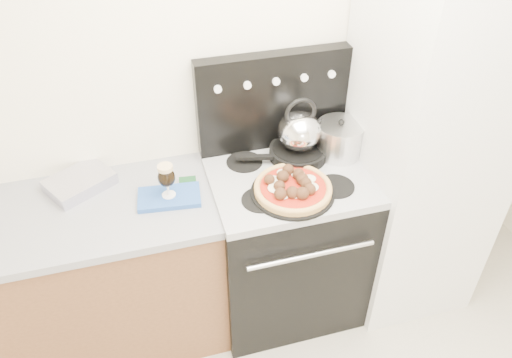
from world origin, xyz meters
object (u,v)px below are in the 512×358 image
object	(u,v)px
oven_mitt	(169,197)
stove_body	(285,244)
base_cabinet	(73,285)
skillet	(298,152)
pizza	(293,187)
pizza_pan	(293,192)
stock_pot	(339,140)
tea_kettle	(300,128)
beer_glass	(167,181)
fridge	(422,149)

from	to	relation	value
oven_mitt	stove_body	bearing A→B (deg)	0.72
base_cabinet	skillet	distance (m)	1.31
oven_mitt	pizza	xyz separation A→B (m)	(0.55, -0.13, 0.05)
oven_mitt	pizza_pan	bearing A→B (deg)	-13.59
stove_body	pizza_pan	world-z (taller)	pizza_pan
stock_pot	pizza	bearing A→B (deg)	-143.82
stove_body	pizza	xyz separation A→B (m)	(-0.03, -0.14, 0.52)
base_cabinet	oven_mitt	bearing A→B (deg)	-3.49
tea_kettle	oven_mitt	bearing A→B (deg)	173.29
stove_body	tea_kettle	bearing A→B (deg)	53.62
skillet	stock_pot	xyz separation A→B (m)	(0.20, -0.03, 0.06)
pizza_pan	base_cabinet	bearing A→B (deg)	171.29
beer_glass	pizza_pan	distance (m)	0.57
fridge	beer_glass	size ratio (longest dim) A/B	11.13
stove_body	oven_mitt	distance (m)	0.75
fridge	stock_pot	world-z (taller)	fridge
base_cabinet	fridge	distance (m)	1.88
stove_body	stock_pot	size ratio (longest dim) A/B	3.91
pizza_pan	fridge	bearing A→B (deg)	9.01
base_cabinet	beer_glass	xyz separation A→B (m)	(0.53, -0.03, 0.58)
fridge	oven_mitt	distance (m)	1.28
skillet	stock_pot	distance (m)	0.21
pizza_pan	tea_kettle	bearing A→B (deg)	65.96
skillet	stock_pot	bearing A→B (deg)	-8.13
tea_kettle	pizza	bearing A→B (deg)	-131.87
base_cabinet	fridge	xyz separation A→B (m)	(1.80, -0.05, 0.52)
tea_kettle	stock_pot	distance (m)	0.22
pizza	stock_pot	world-z (taller)	stock_pot
pizza	stove_body	bearing A→B (deg)	79.30
pizza	skillet	size ratio (longest dim) A/B	1.22
stock_pot	pizza_pan	bearing A→B (deg)	-143.82
tea_kettle	beer_glass	bearing A→B (deg)	173.29
tea_kettle	fridge	bearing A→B (deg)	-31.58
stove_body	stock_pot	world-z (taller)	stock_pot
pizza_pan	stock_pot	size ratio (longest dim) A/B	1.72
stove_body	fridge	xyz separation A→B (m)	(0.70, -0.03, 0.51)
skillet	pizza_pan	bearing A→B (deg)	-114.04
base_cabinet	pizza_pan	distance (m)	1.20
base_cabinet	stove_body	xyz separation A→B (m)	(1.10, -0.02, 0.01)
base_cabinet	pizza	bearing A→B (deg)	-8.71
stove_body	pizza_pan	size ratio (longest dim) A/B	2.28
stove_body	tea_kettle	xyz separation A→B (m)	(0.09, 0.12, 0.65)
oven_mitt	pizza	world-z (taller)	pizza
stove_body	tea_kettle	size ratio (longest dim) A/B	3.76
pizza	oven_mitt	bearing A→B (deg)	166.41
oven_mitt	beer_glass	size ratio (longest dim) A/B	1.66
oven_mitt	tea_kettle	xyz separation A→B (m)	(0.67, 0.13, 0.18)
stock_pot	skillet	bearing A→B (deg)	171.87
skillet	tea_kettle	xyz separation A→B (m)	(0.00, 0.00, 0.14)
skillet	tea_kettle	distance (m)	0.14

